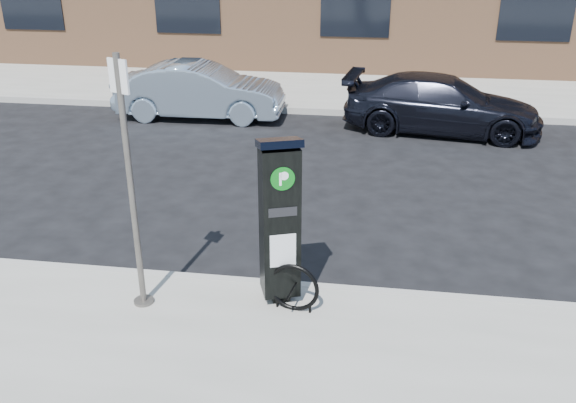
% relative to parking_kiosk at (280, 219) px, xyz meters
% --- Properties ---
extents(ground, '(120.00, 120.00, 0.00)m').
position_rel_parking_kiosk_xyz_m(ground, '(0.24, 0.35, -1.17)').
color(ground, black).
rests_on(ground, ground).
extents(sidewalk_far, '(60.00, 12.00, 0.15)m').
position_rel_parking_kiosk_xyz_m(sidewalk_far, '(0.24, 14.35, -1.10)').
color(sidewalk_far, gray).
rests_on(sidewalk_far, ground).
extents(curb_near, '(60.00, 0.12, 0.16)m').
position_rel_parking_kiosk_xyz_m(curb_near, '(0.24, 0.33, -1.10)').
color(curb_near, '#9E9B93').
rests_on(curb_near, ground).
extents(curb_far, '(60.00, 0.12, 0.16)m').
position_rel_parking_kiosk_xyz_m(curb_far, '(0.24, 8.37, -1.10)').
color(curb_far, '#9E9B93').
rests_on(curb_far, ground).
extents(parking_kiosk, '(0.57, 0.53, 1.99)m').
position_rel_parking_kiosk_xyz_m(parking_kiosk, '(0.00, 0.00, 0.00)').
color(parking_kiosk, black).
rests_on(parking_kiosk, sidewalk_near).
extents(sign_pole, '(0.24, 0.23, 2.86)m').
position_rel_parking_kiosk_xyz_m(sign_pole, '(-1.55, -0.32, 0.40)').
color(sign_pole, '#534D4A').
rests_on(sign_pole, sidewalk_near).
extents(bike_rack, '(0.59, 0.14, 0.59)m').
position_rel_parking_kiosk_xyz_m(bike_rack, '(0.19, -0.22, -0.73)').
color(bike_rack, black).
rests_on(bike_rack, sidewalk_near).
extents(car_silver, '(3.95, 1.47, 1.29)m').
position_rel_parking_kiosk_xyz_m(car_silver, '(-3.14, 7.71, -0.53)').
color(car_silver, '#95AABE').
rests_on(car_silver, ground).
extents(car_dark, '(4.45, 2.28, 1.24)m').
position_rel_parking_kiosk_xyz_m(car_dark, '(2.42, 7.41, -0.55)').
color(car_dark, black).
rests_on(car_dark, ground).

